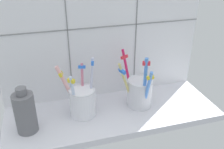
# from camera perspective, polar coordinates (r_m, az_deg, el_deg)

# --- Properties ---
(counter_slab) EXTENTS (0.64, 0.22, 0.02)m
(counter_slab) POSITION_cam_1_polar(r_m,az_deg,el_deg) (0.79, 0.26, -8.85)
(counter_slab) COLOR silver
(counter_slab) RESTS_ON ground
(tile_wall_back) EXTENTS (0.64, 0.02, 0.45)m
(tile_wall_back) POSITION_cam_1_polar(r_m,az_deg,el_deg) (0.80, -2.18, 8.83)
(tile_wall_back) COLOR white
(tile_wall_back) RESTS_ON ground
(toothbrush_cup_left) EXTENTS (0.11, 0.08, 0.18)m
(toothbrush_cup_left) POSITION_cam_1_polar(r_m,az_deg,el_deg) (0.75, -6.71, -5.77)
(toothbrush_cup_left) COLOR white
(toothbrush_cup_left) RESTS_ON counter_slab
(toothbrush_cup_right) EXTENTS (0.12, 0.13, 0.18)m
(toothbrush_cup_right) POSITION_cam_1_polar(r_m,az_deg,el_deg) (0.79, 6.19, -3.77)
(toothbrush_cup_right) COLOR silver
(toothbrush_cup_right) RESTS_ON counter_slab
(ceramic_vase) EXTENTS (0.06, 0.06, 0.13)m
(ceramic_vase) POSITION_cam_1_polar(r_m,az_deg,el_deg) (0.72, -18.88, -8.01)
(ceramic_vase) COLOR slate
(ceramic_vase) RESTS_ON counter_slab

